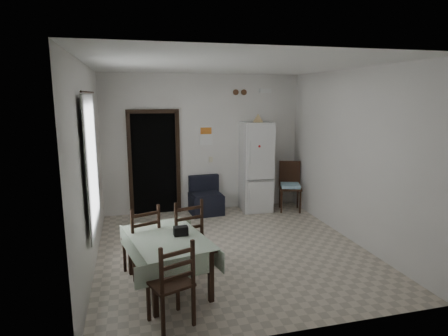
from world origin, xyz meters
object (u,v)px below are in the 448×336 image
dining_table (168,262)px  dining_chair_far_left (141,239)px  dining_chair_near_head (170,281)px  dining_chair_far_right (184,233)px  fridge (256,167)px  navy_seat (206,196)px  corner_chair (290,187)px

dining_table → dining_chair_far_left: size_ratio=1.31×
dining_chair_far_left → dining_chair_near_head: bearing=81.6°
dining_chair_far_right → dining_table: bearing=45.9°
dining_chair_near_head → dining_chair_far_left: bearing=-99.2°
fridge → dining_chair_far_right: bearing=-125.6°
navy_seat → dining_chair_far_left: size_ratio=0.77×
navy_seat → dining_chair_near_head: bearing=-112.0°
dining_table → dining_chair_far_left: bearing=110.2°
fridge → dining_table: fridge is taller
fridge → corner_chair: bearing=-15.1°
corner_chair → dining_chair_near_head: corner_chair is taller
navy_seat → dining_table: 3.10m
navy_seat → dining_chair_far_left: 2.81m
dining_chair_near_head → dining_table: bearing=-114.4°
fridge → navy_seat: bearing=-177.0°
dining_chair_near_head → navy_seat: bearing=-127.9°
dining_chair_far_left → navy_seat: bearing=-140.0°
corner_chair → dining_chair_near_head: bearing=-112.7°
dining_table → dining_chair_far_right: dining_chair_far_right is taller
navy_seat → corner_chair: (1.80, -0.23, 0.13)m
dining_chair_far_right → dining_chair_near_head: dining_chair_far_right is taller
fridge → dining_chair_near_head: size_ratio=1.93×
corner_chair → dining_chair_far_left: size_ratio=1.04×
dining_chair_near_head → dining_chair_far_right: bearing=-125.2°
fridge → dining_chair_far_right: 3.08m
navy_seat → dining_chair_far_left: dining_chair_far_left is taller
navy_seat → dining_chair_far_right: dining_chair_far_right is taller
corner_chair → dining_table: (-2.90, -2.67, -0.18)m
fridge → corner_chair: 0.86m
fridge → dining_chair_far_left: bearing=-132.9°
dining_chair_far_left → dining_chair_far_right: (0.60, 0.04, 0.02)m
corner_chair → navy_seat: bearing=-169.6°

